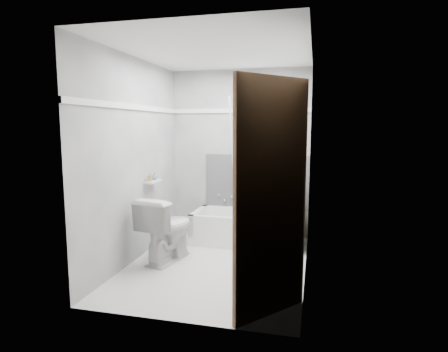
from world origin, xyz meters
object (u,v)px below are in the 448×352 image
(bathtub, at_px, (247,228))
(soap_bottle_a, at_px, (150,177))
(toilet, at_px, (167,229))
(soap_bottle_b, at_px, (154,176))
(door, at_px, (301,209))
(office_chair, at_px, (277,196))

(bathtub, relative_size, soap_bottle_a, 13.63)
(toilet, height_order, soap_bottle_b, soap_bottle_b)
(bathtub, distance_m, toilet, 1.22)
(toilet, xyz_separation_m, soap_bottle_b, (-0.32, 0.38, 0.57))
(soap_bottle_a, relative_size, soap_bottle_b, 1.10)
(toilet, relative_size, door, 0.39)
(bathtub, relative_size, office_chair, 1.39)
(soap_bottle_a, distance_m, soap_bottle_b, 0.14)
(toilet, bearing_deg, door, 152.36)
(soap_bottle_a, bearing_deg, soap_bottle_b, 90.00)
(door, xyz_separation_m, soap_bottle_a, (-1.92, 1.55, -0.03))
(bathtub, height_order, office_chair, office_chair)
(soap_bottle_a, bearing_deg, bathtub, 30.25)
(soap_bottle_a, bearing_deg, door, -38.94)
(bathtub, xyz_separation_m, toilet, (-0.81, -0.90, 0.18))
(door, height_order, soap_bottle_b, door)
(door, relative_size, soap_bottle_b, 19.91)
(toilet, distance_m, soap_bottle_a, 0.71)
(door, relative_size, soap_bottle_a, 18.18)
(soap_bottle_b, bearing_deg, office_chair, 20.11)
(door, bearing_deg, toilet, 140.72)
(bathtub, bearing_deg, soap_bottle_a, -149.75)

